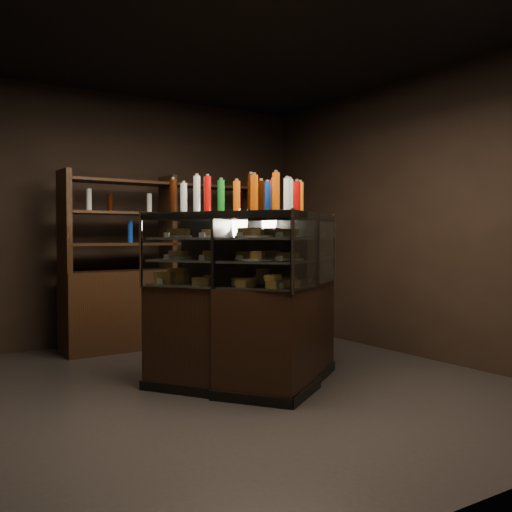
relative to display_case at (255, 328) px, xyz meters
The scene contains 7 objects.
ground 0.64m from the display_case, 162.76° to the left, with size 5.00×5.00×0.00m, color black.
room_shell 1.50m from the display_case, 162.76° to the left, with size 5.02×5.02×3.01m.
display_case is the anchor object (origin of this frame).
food_display 0.65m from the display_case, 99.70° to the right, with size 1.44×1.13×0.46m.
bottles_top 1.13m from the display_case, 80.30° to the left, with size 1.26×0.99×0.30m.
potted_conifer 0.85m from the display_case, 43.57° to the left, with size 0.33×0.33×0.71m.
back_shelving 2.17m from the display_case, 86.12° to the left, with size 2.51×0.53×2.00m.
Camera 1 is at (-2.22, -4.21, 1.29)m, focal length 40.00 mm.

